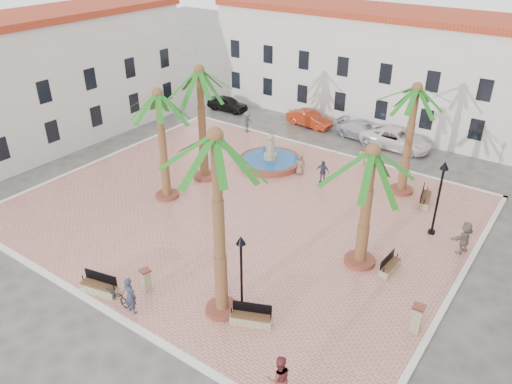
# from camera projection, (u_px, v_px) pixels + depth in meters

# --- Properties ---
(ground) EXTENTS (120.00, 120.00, 0.00)m
(ground) POSITION_uv_depth(u_px,v_px,m) (243.00, 210.00, 31.05)
(ground) COLOR #56544F
(ground) RESTS_ON ground
(plaza) EXTENTS (26.00, 22.00, 0.15)m
(plaza) POSITION_uv_depth(u_px,v_px,m) (243.00, 209.00, 31.02)
(plaza) COLOR tan
(plaza) RESTS_ON ground
(kerb_n) EXTENTS (26.30, 0.30, 0.16)m
(kerb_n) POSITION_uv_depth(u_px,v_px,m) (327.00, 151.00, 38.88)
(kerb_n) COLOR silver
(kerb_n) RESTS_ON ground
(kerb_s) EXTENTS (26.30, 0.30, 0.16)m
(kerb_s) POSITION_uv_depth(u_px,v_px,m) (101.00, 307.00, 23.14)
(kerb_s) COLOR silver
(kerb_s) RESTS_ON ground
(kerb_e) EXTENTS (0.30, 22.30, 0.16)m
(kerb_e) POSITION_uv_depth(u_px,v_px,m) (456.00, 287.00, 24.41)
(kerb_e) COLOR silver
(kerb_e) RESTS_ON ground
(kerb_w) EXTENTS (0.30, 22.30, 0.16)m
(kerb_w) POSITION_uv_depth(u_px,v_px,m) (105.00, 158.00, 37.62)
(kerb_w) COLOR silver
(kerb_w) RESTS_ON ground
(building_north) EXTENTS (30.40, 7.40, 9.50)m
(building_north) POSITION_uv_depth(u_px,v_px,m) (380.00, 66.00, 43.08)
(building_north) COLOR silver
(building_north) RESTS_ON ground
(building_west) EXTENTS (6.40, 24.40, 10.00)m
(building_west) POSITION_uv_depth(u_px,v_px,m) (44.00, 81.00, 38.30)
(building_west) COLOR silver
(building_west) RESTS_ON ground
(fountain) EXTENTS (4.58, 4.58, 2.37)m
(fountain) POSITION_uv_depth(u_px,v_px,m) (270.00, 160.00, 36.40)
(fountain) COLOR brown
(fountain) RESTS_ON plaza
(palm_nw) EXTENTS (5.18, 5.18, 7.88)m
(palm_nw) POSITION_uv_depth(u_px,v_px,m) (200.00, 83.00, 31.50)
(palm_nw) COLOR brown
(palm_nw) RESTS_ON plaza
(palm_sw) EXTENTS (4.78, 4.78, 7.23)m
(palm_sw) POSITION_uv_depth(u_px,v_px,m) (159.00, 106.00, 29.34)
(palm_sw) COLOR brown
(palm_sw) RESTS_ON plaza
(palm_s) EXTENTS (4.96, 4.96, 8.96)m
(palm_s) POSITION_uv_depth(u_px,v_px,m) (216.00, 157.00, 19.14)
(palm_s) COLOR brown
(palm_s) RESTS_ON plaza
(palm_e) EXTENTS (5.23, 5.23, 6.71)m
(palm_e) POSITION_uv_depth(u_px,v_px,m) (371.00, 167.00, 23.42)
(palm_e) COLOR brown
(palm_e) RESTS_ON plaza
(palm_ne) EXTENTS (4.95, 4.95, 7.34)m
(palm_ne) POSITION_uv_depth(u_px,v_px,m) (415.00, 101.00, 29.93)
(palm_ne) COLOR brown
(palm_ne) RESTS_ON plaza
(bench_s) EXTENTS (2.01, 0.99, 1.02)m
(bench_s) POSITION_uv_depth(u_px,v_px,m) (99.00, 287.00, 23.83)
(bench_s) COLOR gray
(bench_s) RESTS_ON plaza
(bench_se) EXTENTS (1.94, 1.28, 0.99)m
(bench_se) POSITION_uv_depth(u_px,v_px,m) (251.00, 319.00, 21.99)
(bench_se) COLOR gray
(bench_se) RESTS_ON plaza
(bench_e) EXTENTS (0.59, 1.65, 0.86)m
(bench_e) POSITION_uv_depth(u_px,v_px,m) (390.00, 267.00, 25.34)
(bench_e) COLOR gray
(bench_e) RESTS_ON plaza
(bench_ne) EXTENTS (0.99, 2.03, 1.03)m
(bench_ne) POSITION_uv_depth(u_px,v_px,m) (425.00, 199.00, 31.36)
(bench_ne) COLOR gray
(bench_ne) RESTS_ON plaza
(lamppost_s) EXTENTS (0.43, 0.43, 3.98)m
(lamppost_s) POSITION_uv_depth(u_px,v_px,m) (241.00, 261.00, 21.69)
(lamppost_s) COLOR black
(lamppost_s) RESTS_ON plaza
(lamppost_e) EXTENTS (0.49, 0.49, 4.52)m
(lamppost_e) POSITION_uv_depth(u_px,v_px,m) (441.00, 186.00, 27.02)
(lamppost_e) COLOR black
(lamppost_e) RESTS_ON plaza
(bollard_se) EXTENTS (0.55, 0.55, 1.26)m
(bollard_se) POSITION_uv_depth(u_px,v_px,m) (146.00, 280.00, 23.75)
(bollard_se) COLOR gray
(bollard_se) RESTS_ON plaza
(bollard_n) EXTENTS (0.47, 0.47, 1.25)m
(bollard_n) POSITION_uv_depth(u_px,v_px,m) (362.00, 156.00, 36.17)
(bollard_n) COLOR gray
(bollard_n) RESTS_ON plaza
(bollard_e) EXTENTS (0.53, 0.53, 1.38)m
(bollard_e) POSITION_uv_depth(u_px,v_px,m) (417.00, 318.00, 21.39)
(bollard_e) COLOR gray
(bollard_e) RESTS_ON plaza
(litter_bin) EXTENTS (0.33, 0.33, 0.64)m
(litter_bin) POSITION_uv_depth(u_px,v_px,m) (220.00, 285.00, 23.91)
(litter_bin) COLOR black
(litter_bin) RESTS_ON plaza
(cyclist_a) EXTENTS (0.72, 0.49, 1.90)m
(cyclist_a) POSITION_uv_depth(u_px,v_px,m) (130.00, 295.00, 22.34)
(cyclist_a) COLOR #2A2F41
(cyclist_a) RESTS_ON plaza
(bicycle_a) EXTENTS (1.71, 0.62, 0.89)m
(bicycle_a) POSITION_uv_depth(u_px,v_px,m) (116.00, 295.00, 23.10)
(bicycle_a) COLOR black
(bicycle_a) RESTS_ON plaza
(cyclist_b) EXTENTS (1.21, 1.20, 1.96)m
(cyclist_b) POSITION_uv_depth(u_px,v_px,m) (279.00, 378.00, 18.27)
(cyclist_b) COLOR maroon
(cyclist_b) RESTS_ON plaza
(pedestrian_fountain_a) EXTENTS (0.89, 0.79, 1.52)m
(pedestrian_fountain_a) POSITION_uv_depth(u_px,v_px,m) (300.00, 164.00, 34.76)
(pedestrian_fountain_a) COLOR brown
(pedestrian_fountain_a) RESTS_ON plaza
(pedestrian_fountain_b) EXTENTS (0.98, 0.52, 1.60)m
(pedestrian_fountain_b) POSITION_uv_depth(u_px,v_px,m) (323.00, 171.00, 33.68)
(pedestrian_fountain_b) COLOR #313752
(pedestrian_fountain_b) RESTS_ON plaza
(pedestrian_north) EXTENTS (0.87, 1.26, 1.79)m
(pedestrian_north) POSITION_uv_depth(u_px,v_px,m) (247.00, 122.00, 41.70)
(pedestrian_north) COLOR #4C4B50
(pedestrian_north) RESTS_ON plaza
(pedestrian_east) EXTENTS (1.16, 1.82, 1.87)m
(pedestrian_east) POSITION_uv_depth(u_px,v_px,m) (465.00, 237.00, 26.44)
(pedestrian_east) COLOR #7B6B5F
(pedestrian_east) RESTS_ON plaza
(car_black) EXTENTS (4.09, 1.83, 1.36)m
(car_black) POSITION_uv_depth(u_px,v_px,m) (227.00, 103.00, 47.00)
(car_black) COLOR black
(car_black) RESTS_ON ground
(car_red) EXTENTS (4.15, 1.69, 1.34)m
(car_red) POSITION_uv_depth(u_px,v_px,m) (309.00, 119.00, 43.43)
(car_red) COLOR #A72C12
(car_red) RESTS_ON ground
(car_silver) EXTENTS (4.81, 2.42, 1.34)m
(car_silver) POSITION_uv_depth(u_px,v_px,m) (362.00, 131.00, 40.89)
(car_silver) COLOR silver
(car_silver) RESTS_ON ground
(car_white) EXTENTS (5.57, 2.67, 1.53)m
(car_white) POSITION_uv_depth(u_px,v_px,m) (396.00, 139.00, 39.18)
(car_white) COLOR white
(car_white) RESTS_ON ground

